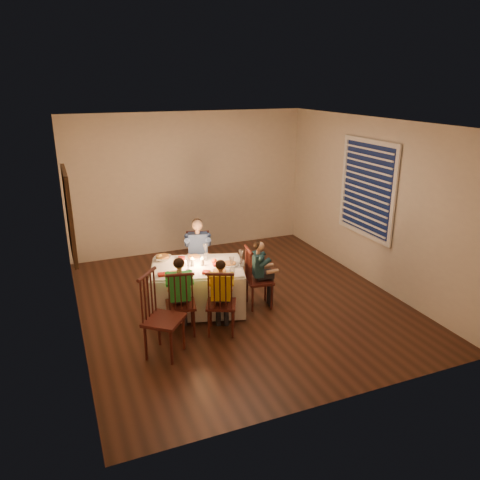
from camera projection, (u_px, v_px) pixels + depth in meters
name	position (u px, v px, depth m)	size (l,w,h in m)	color
ground	(239.00, 301.00, 6.97)	(5.00, 5.00, 0.00)	black
wall_left	(70.00, 237.00, 5.75)	(0.02, 5.00, 2.60)	beige
wall_right	(372.00, 202.00, 7.35)	(0.02, 5.00, 2.60)	beige
wall_back	(189.00, 183.00, 8.74)	(4.50, 0.02, 2.60)	beige
ceiling	(239.00, 122.00, 6.13)	(5.00, 5.00, 0.00)	white
dining_table	(197.00, 278.00, 6.59)	(1.49, 1.24, 0.63)	silver
chair_adult	(199.00, 288.00, 7.40)	(0.37, 0.35, 0.91)	#38120F
chair_near_left	(182.00, 332.00, 6.11)	(0.37, 0.35, 0.91)	#38120F
chair_near_right	(222.00, 332.00, 6.12)	(0.37, 0.35, 0.91)	#38120F
chair_end	(259.00, 306.00, 6.83)	(0.37, 0.35, 0.91)	#38120F
chair_extra	(166.00, 354.00, 5.63)	(0.43, 0.41, 1.04)	#38120F
adult	(199.00, 288.00, 7.40)	(0.39, 0.36, 1.14)	#33487F
child_green	(182.00, 332.00, 6.11)	(0.35, 0.32, 1.05)	green
child_yellow	(222.00, 332.00, 6.12)	(0.33, 0.30, 1.02)	gold
child_teal	(259.00, 306.00, 6.83)	(0.31, 0.29, 0.99)	#1B3A44
setting_adult	(194.00, 258.00, 6.80)	(0.26, 0.26, 0.02)	silver
setting_green	(175.00, 274.00, 6.22)	(0.26, 0.26, 0.02)	silver
setting_yellow	(220.00, 272.00, 6.29)	(0.26, 0.26, 0.02)	silver
setting_teal	(229.00, 264.00, 6.56)	(0.26, 0.26, 0.02)	silver
candle_left	(192.00, 263.00, 6.51)	(0.06, 0.06, 0.10)	white
candle_right	(202.00, 262.00, 6.52)	(0.06, 0.06, 0.10)	white
squash	(160.00, 257.00, 6.71)	(0.09, 0.09, 0.09)	gold
orange_fruit	(214.00, 261.00, 6.59)	(0.08, 0.08, 0.08)	#EE4A14
serving_bowl	(163.00, 258.00, 6.72)	(0.24, 0.24, 0.06)	silver
wall_mirror	(69.00, 215.00, 5.95)	(0.06, 0.95, 1.15)	black
window_blinds	(366.00, 189.00, 7.36)	(0.07, 1.34, 1.54)	black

